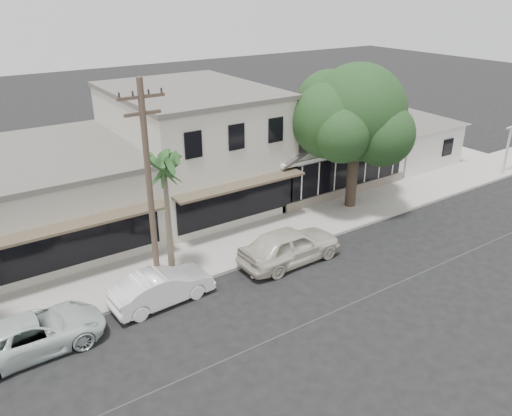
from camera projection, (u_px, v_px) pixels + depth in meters
ground at (398, 283)px, 21.87m from camera, size 140.00×140.00×0.00m
sidewalk_north at (166, 268)px, 22.88m from camera, size 90.00×3.50×0.15m
corner_shop at (308, 141)px, 32.82m from camera, size 10.40×8.60×5.10m
side_cottage at (402, 141)px, 36.71m from camera, size 6.00×6.00×3.00m
row_building_near at (192, 148)px, 29.26m from camera, size 8.00×10.00×6.50m
row_building_midnear at (33, 199)px, 25.13m from camera, size 10.00×10.00×4.20m
utility_pole at (150, 188)px, 19.28m from camera, size 1.80×0.24×9.00m
car_0 at (290, 245)px, 23.25m from camera, size 5.13×2.14×1.73m
car_1 at (162, 287)px, 20.31m from camera, size 4.37×1.75×1.41m
car_2 at (33, 333)px, 17.62m from camera, size 4.99×2.34×1.38m
shade_tree at (353, 115)px, 27.35m from camera, size 7.49×6.78×8.32m
palm_east at (164, 167)px, 20.21m from camera, size 2.23×2.23×6.15m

